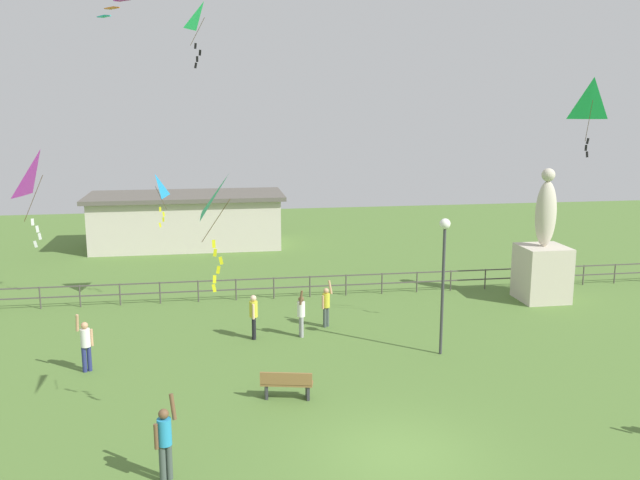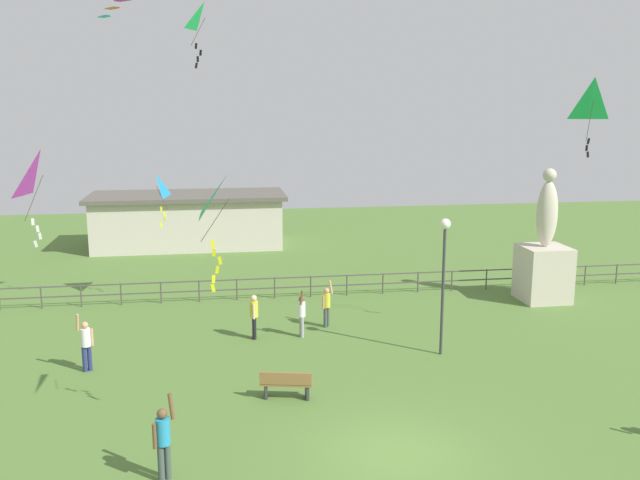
{
  "view_description": "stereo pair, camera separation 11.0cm",
  "coord_description": "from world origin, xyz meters",
  "px_view_note": "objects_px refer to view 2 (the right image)",
  "views": [
    {
      "loc": [
        -4.29,
        -14.69,
        8.35
      ],
      "look_at": [
        -0.92,
        6.32,
        4.1
      ],
      "focal_mm": 38.19,
      "sensor_mm": 36.0,
      "label": 1
    },
    {
      "loc": [
        -4.18,
        -14.71,
        8.35
      ],
      "look_at": [
        -0.92,
        6.32,
        4.1
      ],
      "focal_mm": 38.19,
      "sensor_mm": 36.0,
      "label": 2
    }
  ],
  "objects_px": {
    "statue_monument": "(544,262)",
    "lamppost": "(444,257)",
    "person_0": "(327,304)",
    "person_4": "(163,438)",
    "person_2": "(254,314)",
    "kite_2": "(228,203)",
    "person_1": "(301,313)",
    "park_bench": "(286,384)",
    "kite_0": "(157,187)",
    "person_5": "(86,342)",
    "kite_1": "(204,20)",
    "kite_4": "(593,102)",
    "kite_3": "(43,177)"
  },
  "relations": [
    {
      "from": "lamppost",
      "to": "person_2",
      "type": "xyz_separation_m",
      "value": [
        -6.18,
        2.53,
        -2.44
      ]
    },
    {
      "from": "person_2",
      "to": "person_4",
      "type": "height_order",
      "value": "person_4"
    },
    {
      "from": "kite_2",
      "to": "kite_3",
      "type": "relative_size",
      "value": 1.0
    },
    {
      "from": "statue_monument",
      "to": "lamppost",
      "type": "xyz_separation_m",
      "value": [
        -6.46,
        -5.59,
        1.67
      ]
    },
    {
      "from": "person_4",
      "to": "person_2",
      "type": "bearing_deg",
      "value": 74.42
    },
    {
      "from": "statue_monument",
      "to": "kite_3",
      "type": "height_order",
      "value": "kite_3"
    },
    {
      "from": "kite_3",
      "to": "person_4",
      "type": "bearing_deg",
      "value": -59.38
    },
    {
      "from": "kite_2",
      "to": "kite_0",
      "type": "bearing_deg",
      "value": 102.29
    },
    {
      "from": "statue_monument",
      "to": "kite_2",
      "type": "relative_size",
      "value": 2.04
    },
    {
      "from": "kite_0",
      "to": "kite_2",
      "type": "bearing_deg",
      "value": -77.71
    },
    {
      "from": "person_1",
      "to": "kite_0",
      "type": "relative_size",
      "value": 0.81
    },
    {
      "from": "kite_0",
      "to": "kite_3",
      "type": "distance_m",
      "value": 8.68
    },
    {
      "from": "person_0",
      "to": "person_4",
      "type": "distance_m",
      "value": 11.46
    },
    {
      "from": "statue_monument",
      "to": "park_bench",
      "type": "height_order",
      "value": "statue_monument"
    },
    {
      "from": "person_1",
      "to": "park_bench",
      "type": "bearing_deg",
      "value": -102.02
    },
    {
      "from": "person_2",
      "to": "person_4",
      "type": "distance_m",
      "value": 9.54
    },
    {
      "from": "lamppost",
      "to": "person_5",
      "type": "relative_size",
      "value": 2.44
    },
    {
      "from": "person_1",
      "to": "kite_1",
      "type": "relative_size",
      "value": 0.83
    },
    {
      "from": "lamppost",
      "to": "person_5",
      "type": "bearing_deg",
      "value": 178.56
    },
    {
      "from": "statue_monument",
      "to": "person_5",
      "type": "height_order",
      "value": "statue_monument"
    },
    {
      "from": "person_1",
      "to": "kite_2",
      "type": "height_order",
      "value": "kite_2"
    },
    {
      "from": "park_bench",
      "to": "person_4",
      "type": "relative_size",
      "value": 0.77
    },
    {
      "from": "kite_3",
      "to": "kite_4",
      "type": "relative_size",
      "value": 1.1
    },
    {
      "from": "park_bench",
      "to": "kite_0",
      "type": "xyz_separation_m",
      "value": [
        -4.25,
        10.36,
        4.52
      ]
    },
    {
      "from": "person_5",
      "to": "kite_3",
      "type": "distance_m",
      "value": 5.46
    },
    {
      "from": "kite_1",
      "to": "kite_4",
      "type": "height_order",
      "value": "kite_1"
    },
    {
      "from": "person_0",
      "to": "kite_0",
      "type": "relative_size",
      "value": 0.81
    },
    {
      "from": "person_0",
      "to": "person_2",
      "type": "relative_size",
      "value": 1.1
    },
    {
      "from": "lamppost",
      "to": "person_4",
      "type": "xyz_separation_m",
      "value": [
        -8.75,
        -6.66,
        -2.36
      ]
    },
    {
      "from": "person_5",
      "to": "kite_4",
      "type": "bearing_deg",
      "value": -1.97
    },
    {
      "from": "kite_2",
      "to": "statue_monument",
      "type": "bearing_deg",
      "value": 37.38
    },
    {
      "from": "statue_monument",
      "to": "lamppost",
      "type": "relative_size",
      "value": 1.22
    },
    {
      "from": "person_4",
      "to": "kite_0",
      "type": "bearing_deg",
      "value": 94.34
    },
    {
      "from": "statue_monument",
      "to": "park_bench",
      "type": "bearing_deg",
      "value": -145.19
    },
    {
      "from": "statue_monument",
      "to": "kite_3",
      "type": "relative_size",
      "value": 2.04
    },
    {
      "from": "person_5",
      "to": "kite_3",
      "type": "bearing_deg",
      "value": -126.86
    },
    {
      "from": "lamppost",
      "to": "person_5",
      "type": "height_order",
      "value": "lamppost"
    },
    {
      "from": "kite_1",
      "to": "kite_3",
      "type": "relative_size",
      "value": 0.78
    },
    {
      "from": "person_5",
      "to": "person_1",
      "type": "bearing_deg",
      "value": 17.0
    },
    {
      "from": "statue_monument",
      "to": "kite_1",
      "type": "height_order",
      "value": "kite_1"
    },
    {
      "from": "kite_1",
      "to": "person_2",
      "type": "bearing_deg",
      "value": -40.99
    },
    {
      "from": "person_2",
      "to": "kite_2",
      "type": "distance_m",
      "value": 8.97
    },
    {
      "from": "person_1",
      "to": "kite_3",
      "type": "distance_m",
      "value": 10.03
    },
    {
      "from": "kite_4",
      "to": "person_0",
      "type": "bearing_deg",
      "value": 155.31
    },
    {
      "from": "person_1",
      "to": "kite_1",
      "type": "xyz_separation_m",
      "value": [
        -3.16,
        1.3,
        10.31
      ]
    },
    {
      "from": "kite_0",
      "to": "kite_2",
      "type": "height_order",
      "value": "kite_2"
    },
    {
      "from": "person_5",
      "to": "kite_2",
      "type": "xyz_separation_m",
      "value": [
        4.5,
        -5.08,
        5.08
      ]
    },
    {
      "from": "statue_monument",
      "to": "kite_4",
      "type": "distance_m",
      "value": 9.09
    },
    {
      "from": "park_bench",
      "to": "kite_1",
      "type": "height_order",
      "value": "kite_1"
    },
    {
      "from": "person_0",
      "to": "kite_3",
      "type": "xyz_separation_m",
      "value": [
        -8.95,
        -4.09,
        5.4
      ]
    }
  ]
}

